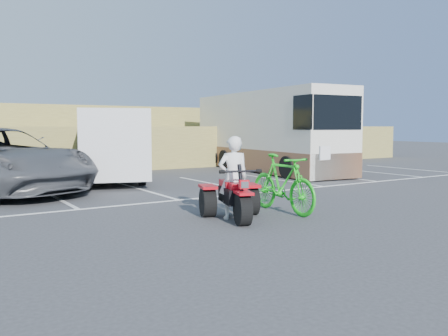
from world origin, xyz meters
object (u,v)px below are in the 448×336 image
rider (233,178)px  quad_atv_green (84,181)px  red_trike_atv (235,220)px  cargo_trailer (113,143)px  quad_atv_blue (38,188)px  green_dirt_bike (282,183)px  rv_motorhome (267,137)px

rider → quad_atv_green: size_ratio=1.12×
rider → quad_atv_green: bearing=-67.4°
red_trike_atv → quad_atv_green: size_ratio=1.09×
cargo_trailer → quad_atv_blue: 3.07m
green_dirt_bike → rv_motorhome: 10.77m
green_dirt_bike → quad_atv_green: green_dirt_bike is taller
rider → rv_motorhome: 11.62m
green_dirt_bike → quad_atv_green: size_ratio=1.41×
rv_motorhome → quad_atv_blue: (-10.16, -1.07, -1.51)m
red_trike_atv → rider: (0.05, 0.14, 0.90)m
rv_motorhome → quad_atv_green: bearing=-176.4°
red_trike_atv → cargo_trailer: 8.39m
rider → rv_motorhome: rv_motorhome is taller
rider → green_dirt_bike: rider is taller
green_dirt_bike → rv_motorhome: bearing=55.0°
rv_motorhome → cargo_trailer: bearing=-169.9°
red_trike_atv → cargo_trailer: bearing=107.0°
quad_atv_blue → quad_atv_green: size_ratio=0.95×
rider → quad_atv_blue: 8.08m
green_dirt_bike → quad_atv_blue: (-3.87, 7.62, -0.68)m
rv_motorhome → quad_atv_blue: size_ratio=6.49×
green_dirt_bike → cargo_trailer: bearing=99.1°
rider → quad_atv_blue: rider is taller
green_dirt_bike → rv_motorhome: size_ratio=0.23×
cargo_trailer → quad_atv_green: cargo_trailer is taller
green_dirt_bike → quad_atv_blue: green_dirt_bike is taller
cargo_trailer → quad_atv_blue: cargo_trailer is taller
red_trike_atv → quad_atv_green: red_trike_atv is taller
green_dirt_bike → cargo_trailer: cargo_trailer is taller
red_trike_atv → quad_atv_green: 9.18m
green_dirt_bike → quad_atv_blue: bearing=117.8°
red_trike_atv → quad_atv_blue: size_ratio=1.15×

